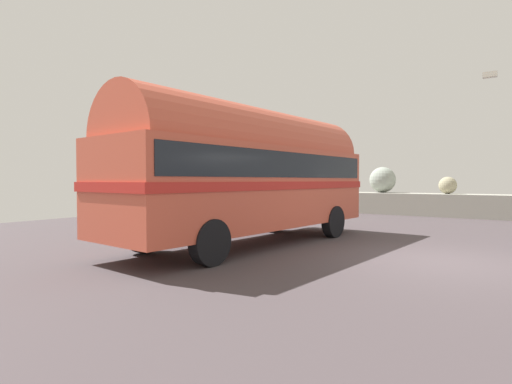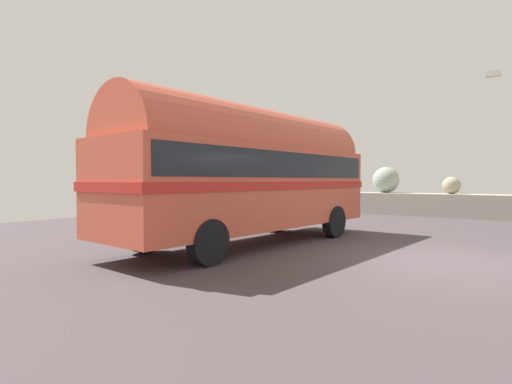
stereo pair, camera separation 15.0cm
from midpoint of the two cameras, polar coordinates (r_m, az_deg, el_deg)
The scene contains 3 objects.
ground at distance 9.47m, azimuth 24.13°, elevation -9.10°, with size 32.00×26.00×0.02m.
breakwater at distance 21.04m, azimuth 29.50°, elevation -1.31°, with size 31.36×2.17×2.49m.
vintage_coach at distance 10.74m, azimuth -1.15°, elevation 3.25°, with size 3.07×8.74×3.70m.
Camera 1 is at (1.65, -9.19, 1.76)m, focal length 27.86 mm.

